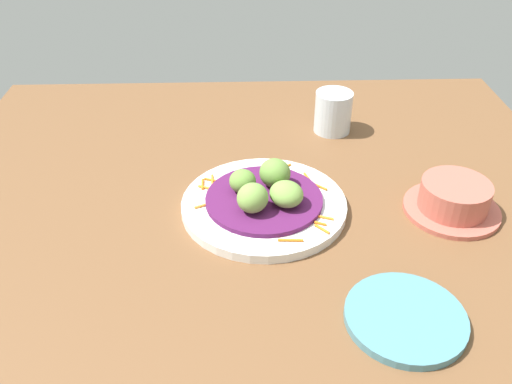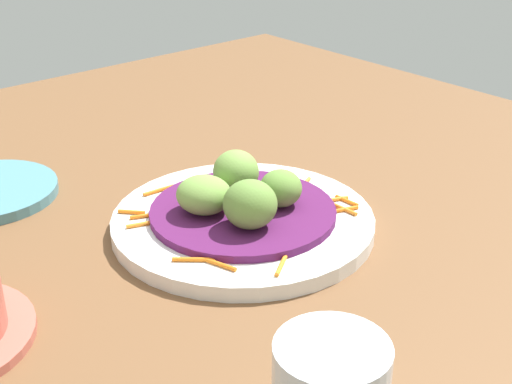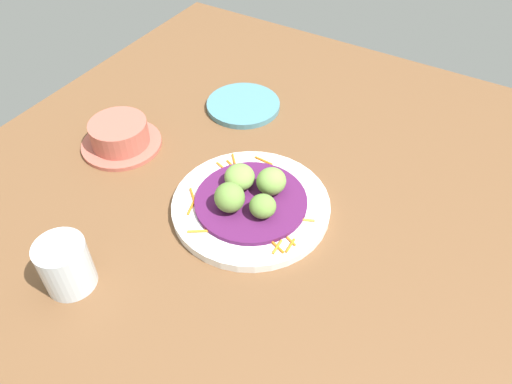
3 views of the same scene
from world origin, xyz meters
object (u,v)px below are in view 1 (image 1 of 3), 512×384
at_px(guac_scoop_left, 243,181).
at_px(terracotta_bowl, 454,199).
at_px(guac_scoop_right, 286,194).
at_px(water_glass, 333,112).
at_px(main_plate, 264,205).
at_px(guac_scoop_back, 275,173).
at_px(side_plate_small, 405,318).
at_px(guac_scoop_center, 253,198).

bearing_deg(guac_scoop_left, terracotta_bowl, -96.01).
height_order(guac_scoop_right, water_glass, water_glass).
xyz_separation_m(main_plate, guac_scoop_left, (0.02, 0.03, 0.03)).
relative_size(guac_scoop_left, guac_scoop_right, 0.78).
relative_size(guac_scoop_right, guac_scoop_back, 1.07).
height_order(guac_scoop_left, side_plate_small, guac_scoop_left).
height_order(guac_scoop_center, guac_scoop_back, guac_scoop_back).
xyz_separation_m(guac_scoop_center, terracotta_bowl, (0.02, -0.31, -0.02)).
bearing_deg(guac_scoop_back, guac_scoop_center, 150.44).
bearing_deg(water_glass, guac_scoop_right, 157.74).
bearing_deg(terracotta_bowl, guac_scoop_back, 79.97).
bearing_deg(terracotta_bowl, main_plate, 86.94).
relative_size(guac_scoop_right, side_plate_small, 0.36).
bearing_deg(guac_scoop_center, guac_scoop_left, 15.44).
distance_m(main_plate, side_plate_small, 0.29).
distance_m(guac_scoop_center, water_glass, 0.33).
bearing_deg(main_plate, guac_scoop_back, -29.56).
bearing_deg(guac_scoop_left, guac_scoop_center, -164.56).
bearing_deg(water_glass, main_plate, 150.42).
xyz_separation_m(main_plate, side_plate_small, (-0.24, -0.16, -0.00)).
distance_m(guac_scoop_center, guac_scoop_back, 0.08).
xyz_separation_m(main_plate, guac_scoop_right, (-0.02, -0.03, 0.03)).
height_order(guac_scoop_right, terracotta_bowl, guac_scoop_right).
relative_size(guac_scoop_left, guac_scoop_back, 0.83).
bearing_deg(terracotta_bowl, side_plate_small, 149.46).
relative_size(guac_scoop_back, water_glass, 0.63).
distance_m(guac_scoop_left, guac_scoop_center, 0.05).
bearing_deg(guac_scoop_right, main_plate, 60.44).
bearing_deg(guac_scoop_right, guac_scoop_center, 105.44).
distance_m(main_plate, terracotta_bowl, 0.30).
bearing_deg(guac_scoop_right, side_plate_small, -149.30).
relative_size(main_plate, guac_scoop_center, 5.29).
relative_size(main_plate, guac_scoop_back, 5.11).
xyz_separation_m(side_plate_small, terracotta_bowl, (0.22, -0.13, 0.02)).
bearing_deg(guac_scoop_right, water_glass, -22.26).
distance_m(guac_scoop_right, side_plate_small, 0.26).
relative_size(guac_scoop_left, guac_scoop_center, 0.86).
distance_m(guac_scoop_right, guac_scoop_back, 0.05).
distance_m(guac_scoop_back, water_glass, 0.26).
height_order(main_plate, guac_scoop_center, guac_scoop_center).
bearing_deg(water_glass, guac_scoop_center, 150.42).
height_order(side_plate_small, terracotta_bowl, terracotta_bowl).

